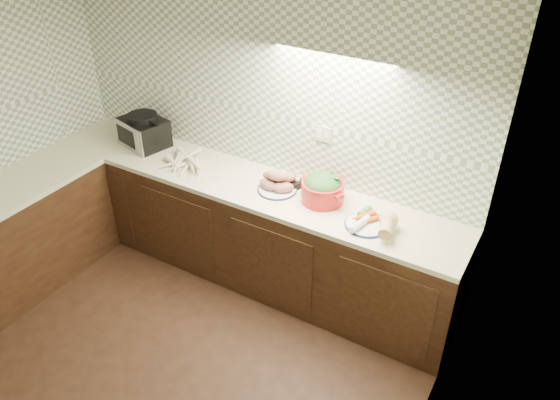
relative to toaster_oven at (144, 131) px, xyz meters
The scene contains 8 objects.
room 2.00m from the toaster_oven, 55.72° to the right, with size 3.60×3.60×2.60m.
counter 1.14m from the toaster_oven, 66.31° to the right, with size 3.60×3.60×0.90m.
toaster_oven is the anchor object (origin of this frame).
parsnip_pile 0.57m from the toaster_oven, 13.36° to the right, with size 0.44×0.34×0.08m.
sweet_potato_plate 1.39m from the toaster_oven, ahead, with size 0.30×0.30×0.18m.
onion_bowl 1.47m from the toaster_oven, ahead, with size 0.14×0.14×0.11m.
dutch_oven 1.75m from the toaster_oven, ahead, with size 0.41×0.41×0.22m.
veg_plate 2.23m from the toaster_oven, ahead, with size 0.37×0.34×0.14m.
Camera 1 is at (2.13, -1.52, 3.12)m, focal length 35.00 mm.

